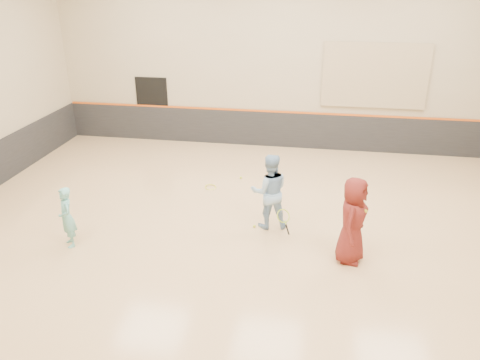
% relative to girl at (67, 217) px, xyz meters
% --- Properties ---
extents(room, '(15.04, 12.04, 6.22)m').
position_rel_girl_xyz_m(room, '(3.97, 1.07, 0.14)').
color(room, tan).
rests_on(room, ground).
extents(wainscot_back, '(14.90, 0.04, 1.20)m').
position_rel_girl_xyz_m(wainscot_back, '(3.97, 7.04, -0.07)').
color(wainscot_back, '#232326').
rests_on(wainscot_back, floor).
extents(accent_stripe, '(14.90, 0.03, 0.06)m').
position_rel_girl_xyz_m(accent_stripe, '(3.97, 7.03, 0.55)').
color(accent_stripe, '#D85914').
rests_on(accent_stripe, wall_back).
extents(acoustic_panel, '(3.20, 0.08, 2.00)m').
position_rel_girl_xyz_m(acoustic_panel, '(6.77, 7.02, 1.83)').
color(acoustic_panel, tan).
rests_on(acoustic_panel, wall_back).
extents(doorway, '(1.10, 0.05, 2.20)m').
position_rel_girl_xyz_m(doorway, '(-0.53, 7.05, 0.43)').
color(doorway, black).
rests_on(doorway, floor).
extents(girl, '(0.56, 0.58, 1.35)m').
position_rel_girl_xyz_m(girl, '(0.00, 0.00, 0.00)').
color(girl, '#6EBFBB').
rests_on(girl, floor).
extents(instructor, '(1.00, 0.86, 1.78)m').
position_rel_girl_xyz_m(instructor, '(4.13, 1.54, 0.22)').
color(instructor, '#8AB1D6').
rests_on(instructor, floor).
extents(young_man, '(0.80, 1.01, 1.82)m').
position_rel_girl_xyz_m(young_man, '(5.91, 0.42, 0.24)').
color(young_man, maroon).
rests_on(young_man, floor).
extents(held_racket, '(0.46, 0.46, 0.59)m').
position_rel_girl_xyz_m(held_racket, '(4.49, 1.15, -0.18)').
color(held_racket, '#ACD02D').
rests_on(held_racket, instructor).
extents(spare_racket, '(0.69, 0.69, 0.13)m').
position_rel_girl_xyz_m(spare_racket, '(2.32, 3.38, -0.61)').
color(spare_racket, yellow).
rests_on(spare_racket, floor).
extents(ball_under_racket, '(0.07, 0.07, 0.07)m').
position_rel_girl_xyz_m(ball_under_racket, '(3.82, 1.40, -0.64)').
color(ball_under_racket, yellow).
rests_on(ball_under_racket, floor).
extents(ball_in_hand, '(0.07, 0.07, 0.07)m').
position_rel_girl_xyz_m(ball_in_hand, '(6.13, 0.32, 0.52)').
color(ball_in_hand, yellow).
rests_on(ball_in_hand, young_man).
extents(ball_beside_spare, '(0.07, 0.07, 0.07)m').
position_rel_girl_xyz_m(ball_beside_spare, '(3.04, 4.13, -0.64)').
color(ball_beside_spare, '#BFD732').
rests_on(ball_beside_spare, floor).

